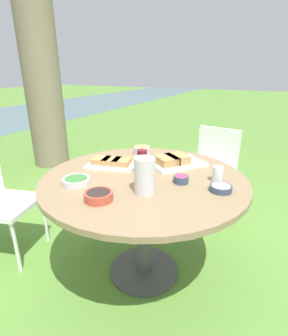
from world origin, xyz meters
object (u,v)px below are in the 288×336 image
at_px(chair_near_right, 212,165).
at_px(wine_glass, 142,157).
at_px(dining_table, 144,191).
at_px(water_pitcher, 145,176).

relative_size(chair_near_right, wine_glass, 5.11).
xyz_separation_m(dining_table, water_pitcher, (-0.21, -0.11, 0.21)).
bearing_deg(water_pitcher, wine_glass, 29.98).
height_order(chair_near_right, wine_glass, wine_glass).
height_order(dining_table, water_pitcher, water_pitcher).
relative_size(dining_table, chair_near_right, 1.52).
xyz_separation_m(dining_table, wine_glass, (0.02, 0.03, 0.23)).
distance_m(dining_table, chair_near_right, 1.19).
distance_m(dining_table, water_pitcher, 0.32).
bearing_deg(wine_glass, dining_table, -132.21).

